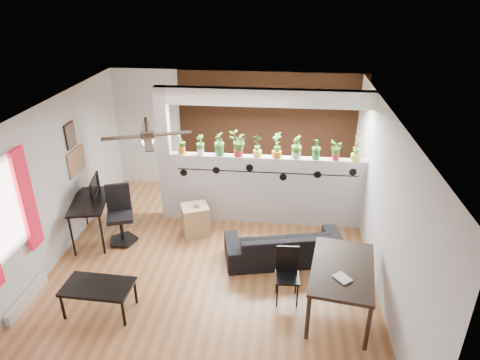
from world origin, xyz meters
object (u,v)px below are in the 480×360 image
object	(u,v)px
potted_plant_4	(258,145)
office_chair	(120,218)
potted_plant_3	(238,143)
cube_shelf	(195,220)
potted_plant_6	(297,146)
potted_plant_1	(200,144)
potted_plant_8	(336,149)
potted_plant_5	(277,144)
potted_plant_7	(316,148)
dining_table	(342,272)
coffee_table	(98,288)
computer_desk	(90,204)
ceiling_fan	(147,137)
sofa	(284,245)
potted_plant_9	(357,147)
cup	(197,204)
potted_plant_2	(219,143)
folding_chair	(287,269)
potted_plant_0	(181,143)

from	to	relation	value
potted_plant_4	office_chair	bearing A→B (deg)	-157.91
potted_plant_3	office_chair	xyz separation A→B (m)	(-2.00, -0.95, -1.13)
cube_shelf	office_chair	size ratio (longest dim) A/B	0.55
potted_plant_4	potted_plant_6	distance (m)	0.70
potted_plant_1	potted_plant_8	world-z (taller)	potted_plant_8
potted_plant_1	potted_plant_5	bearing A→B (deg)	0.00
potted_plant_3	potted_plant_7	bearing A→B (deg)	0.00
dining_table	coffee_table	distance (m)	3.40
potted_plant_7	computer_desk	size ratio (longest dim) A/B	0.32
cube_shelf	potted_plant_3	bearing A→B (deg)	16.62
ceiling_fan	potted_plant_3	xyz separation A→B (m)	(1.07, 1.80, -0.72)
potted_plant_7	dining_table	distance (m)	2.55
computer_desk	potted_plant_8	bearing A→B (deg)	12.54
cube_shelf	office_chair	bearing A→B (deg)	173.29
potted_plant_3	cube_shelf	bearing A→B (deg)	-140.86
ceiling_fan	potted_plant_3	world-z (taller)	ceiling_fan
cube_shelf	office_chair	xyz separation A→B (m)	(-1.27, -0.36, 0.17)
sofa	cube_shelf	bearing A→B (deg)	-33.13
cube_shelf	coffee_table	size ratio (longest dim) A/B	0.59
sofa	office_chair	bearing A→B (deg)	-17.55
potted_plant_6	potted_plant_7	distance (m)	0.35
potted_plant_3	office_chair	size ratio (longest dim) A/B	0.44
computer_desk	coffee_table	distance (m)	2.01
potted_plant_9	cube_shelf	bearing A→B (deg)	-168.15
sofa	computer_desk	xyz separation A→B (m)	(-3.42, 0.26, 0.44)
cup	cube_shelf	bearing A→B (deg)	180.00
potted_plant_2	folding_chair	bearing A→B (deg)	-58.98
potted_plant_1	potted_plant_8	size ratio (longest dim) A/B	0.98
ceiling_fan	potted_plant_2	size ratio (longest dim) A/B	2.73
ceiling_fan	potted_plant_1	distance (m)	1.99
potted_plant_1	potted_plant_5	world-z (taller)	potted_plant_5
potted_plant_3	potted_plant_1	bearing A→B (deg)	180.00
potted_plant_7	folding_chair	bearing A→B (deg)	-101.93
sofa	office_chair	size ratio (longest dim) A/B	1.78
ceiling_fan	potted_plant_0	distance (m)	1.96
potted_plant_0	cube_shelf	size ratio (longest dim) A/B	0.65
potted_plant_6	cube_shelf	size ratio (longest dim) A/B	0.75
potted_plant_4	potted_plant_5	bearing A→B (deg)	0.00
potted_plant_0	cube_shelf	bearing A→B (deg)	-61.64
ceiling_fan	sofa	distance (m)	2.90
sofa	potted_plant_0	bearing A→B (deg)	-44.29
potted_plant_6	office_chair	world-z (taller)	potted_plant_6
potted_plant_8	coffee_table	bearing A→B (deg)	-141.37
potted_plant_9	computer_desk	world-z (taller)	potted_plant_9
potted_plant_0	folding_chair	distance (m)	3.13
potted_plant_2	sofa	distance (m)	2.18
cup	potted_plant_2	bearing A→B (deg)	60.95
potted_plant_8	computer_desk	distance (m)	4.46
coffee_table	potted_plant_4	bearing A→B (deg)	53.53
folding_chair	computer_desk	bearing A→B (deg)	160.81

